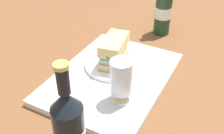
{
  "coord_description": "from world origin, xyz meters",
  "views": [
    {
      "loc": [
        0.59,
        0.32,
        0.52
      ],
      "look_at": [
        0.0,
        0.0,
        0.05
      ],
      "focal_mm": 43.49,
      "sensor_mm": 36.0,
      "label": 1
    }
  ],
  "objects_px": {
    "sandwich": "(114,51)",
    "second_bottle": "(164,9)",
    "beer_bottle": "(69,130)",
    "beer_glass": "(121,80)",
    "plate": "(114,64)"
  },
  "relations": [
    {
      "from": "sandwich",
      "to": "second_bottle",
      "type": "bearing_deg",
      "value": 162.06
    },
    {
      "from": "sandwich",
      "to": "beer_bottle",
      "type": "distance_m",
      "value": 0.36
    },
    {
      "from": "second_bottle",
      "to": "sandwich",
      "type": "bearing_deg",
      "value": -7.6
    },
    {
      "from": "sandwich",
      "to": "beer_glass",
      "type": "xyz_separation_m",
      "value": [
        0.13,
        0.09,
        0.01
      ]
    },
    {
      "from": "sandwich",
      "to": "beer_bottle",
      "type": "height_order",
      "value": "beer_bottle"
    },
    {
      "from": "plate",
      "to": "beer_bottle",
      "type": "height_order",
      "value": "beer_bottle"
    },
    {
      "from": "beer_bottle",
      "to": "beer_glass",
      "type": "bearing_deg",
      "value": 177.72
    },
    {
      "from": "beer_glass",
      "to": "plate",
      "type": "bearing_deg",
      "value": -145.91
    },
    {
      "from": "sandwich",
      "to": "beer_glass",
      "type": "distance_m",
      "value": 0.16
    },
    {
      "from": "sandwich",
      "to": "beer_glass",
      "type": "bearing_deg",
      "value": 24.23
    },
    {
      "from": "plate",
      "to": "beer_bottle",
      "type": "distance_m",
      "value": 0.37
    },
    {
      "from": "sandwich",
      "to": "beer_bottle",
      "type": "bearing_deg",
      "value": 3.14
    },
    {
      "from": "beer_bottle",
      "to": "second_bottle",
      "type": "xyz_separation_m",
      "value": [
        -0.68,
        -0.04,
        0.0
      ]
    },
    {
      "from": "sandwich",
      "to": "second_bottle",
      "type": "height_order",
      "value": "second_bottle"
    },
    {
      "from": "sandwich",
      "to": "beer_bottle",
      "type": "xyz_separation_m",
      "value": [
        0.35,
        0.08,
        0.03
      ]
    }
  ]
}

